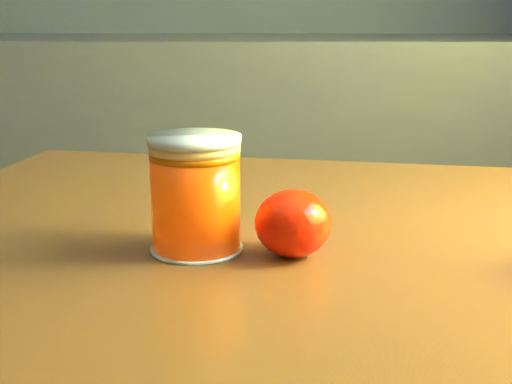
{
  "coord_description": "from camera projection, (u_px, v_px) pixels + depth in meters",
  "views": [
    {
      "loc": [
        0.82,
        -0.56,
        0.97
      ],
      "look_at": [
        0.81,
        0.03,
        0.82
      ],
      "focal_mm": 50.0,
      "sensor_mm": 36.0,
      "label": 1
    }
  ],
  "objects": [
    {
      "name": "orange_front",
      "position": [
        293.0,
        223.0,
        0.59
      ],
      "size": [
        0.07,
        0.07,
        0.06
      ],
      "primitive_type": "ellipsoid",
      "rotation": [
        0.0,
        0.0,
        -0.08
      ],
      "color": "#FF2105",
      "rests_on": "table"
    },
    {
      "name": "table",
      "position": [
        407.0,
        356.0,
        0.63
      ],
      "size": [
        1.15,
        0.9,
        0.77
      ],
      "rotation": [
        0.0,
        0.0,
        -0.18
      ],
      "color": "brown",
      "rests_on": "ground"
    },
    {
      "name": "juice_glass",
      "position": [
        196.0,
        195.0,
        0.6
      ],
      "size": [
        0.08,
        0.08,
        0.1
      ],
      "rotation": [
        0.0,
        0.0,
        -0.33
      ],
      "color": "#FF4505",
      "rests_on": "table"
    }
  ]
}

